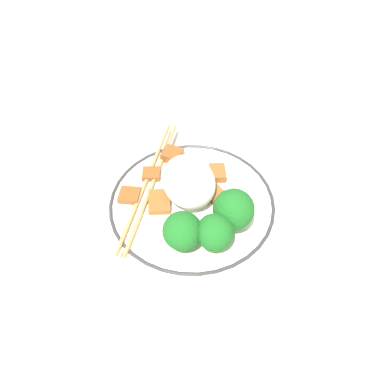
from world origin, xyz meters
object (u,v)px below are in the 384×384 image
(plate, at_px, (192,204))
(broccoli_back_center, at_px, (215,233))
(broccoli_back_left, at_px, (182,231))
(broccoli_back_right, at_px, (234,210))
(chopsticks, at_px, (150,181))

(plate, xyz_separation_m, broccoli_back_center, (0.08, 0.01, 0.04))
(broccoli_back_left, relative_size, broccoli_back_right, 0.89)
(broccoli_back_center, distance_m, chopsticks, 0.14)
(plate, relative_size, broccoli_back_center, 4.25)
(broccoli_back_right, bearing_deg, chopsticks, -139.47)
(broccoli_back_center, distance_m, broccoli_back_right, 0.04)
(broccoli_back_left, bearing_deg, broccoli_back_center, 71.74)
(broccoli_back_left, relative_size, chopsticks, 0.24)
(broccoli_back_center, xyz_separation_m, chopsticks, (-0.12, -0.06, -0.03))
(plate, height_order, broccoli_back_left, broccoli_back_left)
(broccoli_back_left, height_order, broccoli_back_right, broccoli_back_right)
(broccoli_back_right, relative_size, chopsticks, 0.27)
(broccoli_back_center, height_order, broccoli_back_right, broccoli_back_right)
(broccoli_back_center, relative_size, chopsticks, 0.23)
(plate, xyz_separation_m, broccoli_back_left, (0.06, -0.03, 0.04))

